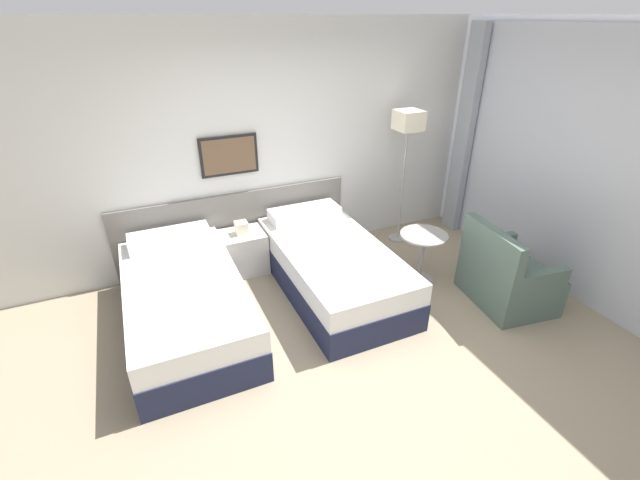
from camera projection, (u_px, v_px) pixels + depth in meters
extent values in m
plane|color=gray|center=(353.00, 350.00, 3.89)|extent=(16.00, 16.00, 0.00)
cube|color=silver|center=(272.00, 147.00, 4.91)|extent=(10.00, 0.06, 2.70)
cube|color=slate|center=(237.00, 228.00, 5.11)|extent=(2.76, 0.04, 0.88)
cube|color=black|center=(229.00, 155.00, 4.70)|extent=(0.64, 0.03, 0.44)
cube|color=brown|center=(229.00, 156.00, 4.69)|extent=(0.58, 0.01, 0.38)
cube|color=white|center=(615.00, 177.00, 4.01)|extent=(0.06, 4.53, 2.70)
cube|color=#B2B7C1|center=(610.00, 181.00, 4.01)|extent=(0.03, 4.17, 2.64)
cube|color=#8E939E|center=(464.00, 135.00, 5.52)|extent=(0.10, 0.24, 2.64)
cube|color=#1E233D|center=(188.00, 313.00, 4.12)|extent=(1.04, 2.04, 0.30)
cube|color=white|center=(184.00, 291.00, 4.00)|extent=(1.03, 2.02, 0.22)
cube|color=white|center=(170.00, 238.00, 4.55)|extent=(0.84, 0.34, 0.13)
cube|color=#1E233D|center=(333.00, 277.00, 4.68)|extent=(1.04, 2.04, 0.30)
cube|color=white|center=(333.00, 256.00, 4.56)|extent=(1.03, 2.02, 0.22)
cube|color=white|center=(305.00, 213.00, 5.11)|extent=(0.84, 0.34, 0.13)
cube|color=beige|center=(244.00, 252.00, 4.99)|extent=(0.49, 0.42, 0.49)
cube|color=beige|center=(242.00, 228.00, 4.84)|extent=(0.14, 0.14, 0.14)
cylinder|color=#9E9993|center=(397.00, 238.00, 5.81)|extent=(0.24, 0.24, 0.02)
cylinder|color=#9E9993|center=(402.00, 187.00, 5.46)|extent=(0.02, 0.02, 1.45)
cube|color=beige|center=(409.00, 120.00, 5.07)|extent=(0.30, 0.30, 0.23)
cylinder|color=gray|center=(418.00, 279.00, 4.90)|extent=(0.34, 0.34, 0.01)
cylinder|color=gray|center=(421.00, 258.00, 4.77)|extent=(0.05, 0.05, 0.56)
cylinder|color=gray|center=(424.00, 235.00, 4.63)|extent=(0.52, 0.52, 0.02)
cube|color=#4C6056|center=(508.00, 284.00, 4.48)|extent=(0.81, 0.94, 0.40)
cube|color=#4C6056|center=(491.00, 252.00, 4.20)|extent=(0.22, 0.85, 0.48)
cube|color=#4C6056|center=(541.00, 280.00, 4.02)|extent=(0.60, 0.17, 0.18)
cube|color=#4C6056|center=(491.00, 243.00, 4.67)|extent=(0.60, 0.17, 0.18)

